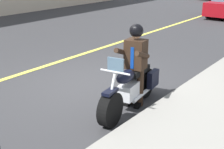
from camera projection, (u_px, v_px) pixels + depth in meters
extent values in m
plane|color=#333335|center=(89.00, 85.00, 7.75)|extent=(80.00, 80.00, 0.00)
cube|color=#E5DB4C|center=(37.00, 69.00, 8.90)|extent=(60.00, 0.16, 0.01)
cylinder|color=black|center=(110.00, 109.00, 5.69)|extent=(0.68, 0.29, 0.66)
cylinder|color=black|center=(144.00, 83.00, 6.96)|extent=(0.68, 0.29, 0.66)
cube|color=silver|center=(130.00, 90.00, 6.32)|extent=(0.59, 0.36, 0.32)
ellipsoid|color=black|center=(125.00, 77.00, 6.03)|extent=(0.59, 0.36, 0.24)
cube|color=black|center=(137.00, 70.00, 6.50)|extent=(0.73, 0.38, 0.12)
cube|color=black|center=(153.00, 79.00, 6.77)|extent=(0.41, 0.18, 0.36)
cube|color=black|center=(135.00, 75.00, 6.97)|extent=(0.41, 0.18, 0.36)
cylinder|color=silver|center=(111.00, 95.00, 5.62)|extent=(0.35, 0.10, 0.76)
cylinder|color=silver|center=(115.00, 72.00, 5.61)|extent=(0.12, 0.60, 0.04)
cube|color=black|center=(110.00, 92.00, 5.57)|extent=(0.38, 0.21, 0.06)
cylinder|color=silver|center=(143.00, 94.00, 6.54)|extent=(0.90, 0.21, 0.08)
cube|color=slate|center=(116.00, 65.00, 5.59)|extent=(0.09, 0.32, 0.28)
cylinder|color=black|center=(140.00, 87.00, 6.47)|extent=(0.14, 0.14, 0.84)
cube|color=black|center=(138.00, 104.00, 6.54)|extent=(0.27, 0.15, 0.10)
cylinder|color=black|center=(130.00, 85.00, 6.58)|extent=(0.14, 0.14, 0.84)
cube|color=black|center=(128.00, 102.00, 6.65)|extent=(0.27, 0.15, 0.10)
cube|color=black|center=(136.00, 54.00, 6.29)|extent=(0.37, 0.44, 0.60)
cube|color=navy|center=(132.00, 58.00, 6.17)|extent=(0.03, 0.07, 0.44)
cylinder|color=black|center=(142.00, 55.00, 6.02)|extent=(0.56, 0.18, 0.28)
cylinder|color=black|center=(122.00, 52.00, 6.22)|extent=(0.56, 0.18, 0.28)
sphere|color=tan|center=(136.00, 33.00, 6.14)|extent=(0.22, 0.22, 0.22)
sphere|color=black|center=(136.00, 31.00, 6.12)|extent=(0.28, 0.28, 0.28)
cylinder|color=black|center=(209.00, 12.00, 17.08)|extent=(0.64, 0.22, 0.64)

